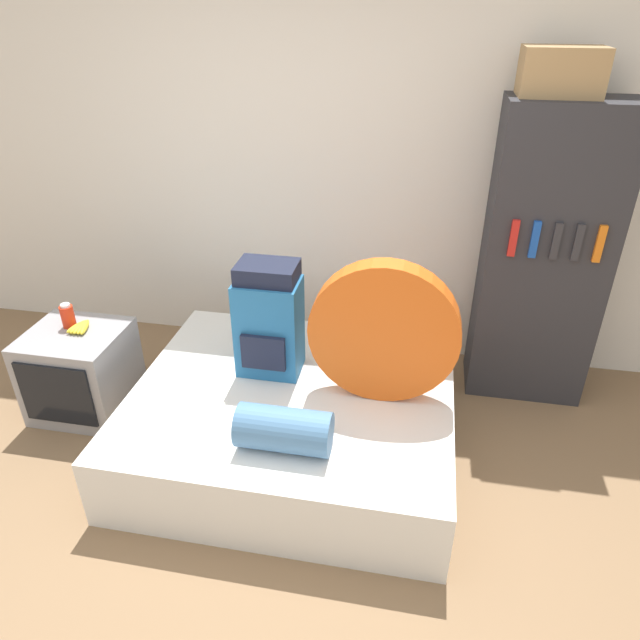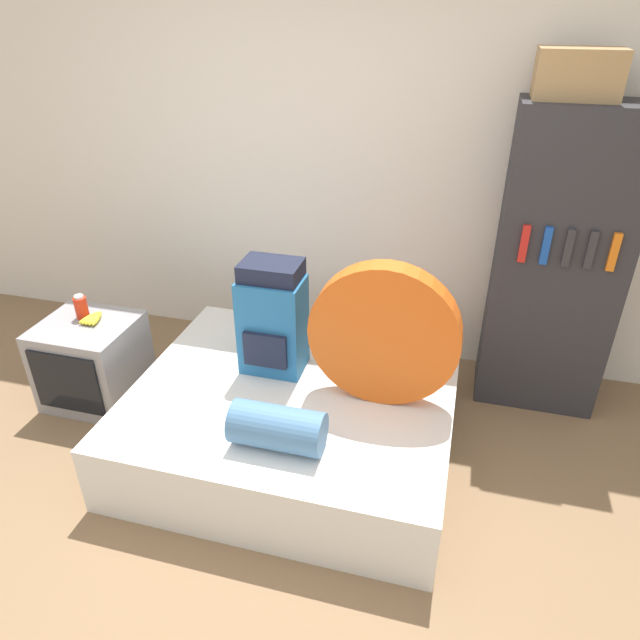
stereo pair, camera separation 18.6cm
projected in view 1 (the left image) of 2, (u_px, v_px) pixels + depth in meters
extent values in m
plane|color=#846647|center=(247.00, 572.00, 2.56)|extent=(16.00, 16.00, 0.00)
cube|color=white|center=(328.00, 167.00, 3.65)|extent=(8.00, 0.05, 2.60)
cube|color=white|center=(293.00, 418.00, 3.18)|extent=(1.72, 1.50, 0.40)
cube|color=#23669E|center=(269.00, 327.00, 3.13)|extent=(0.35, 0.25, 0.55)
cube|color=#191E33|center=(267.00, 272.00, 2.98)|extent=(0.32, 0.23, 0.10)
cube|color=#191E33|center=(263.00, 353.00, 3.05)|extent=(0.24, 0.03, 0.20)
cylinder|color=#E05B19|center=(384.00, 332.00, 2.87)|extent=(0.76, 0.13, 0.76)
cylinder|color=teal|center=(284.00, 430.00, 2.64)|extent=(0.44, 0.21, 0.21)
cube|color=#939399|center=(82.00, 371.00, 3.46)|extent=(0.55, 0.50, 0.54)
cube|color=black|center=(56.00, 395.00, 3.23)|extent=(0.44, 0.02, 0.39)
cylinder|color=red|center=(68.00, 317.00, 3.36)|extent=(0.08, 0.08, 0.13)
cylinder|color=white|center=(65.00, 305.00, 3.32)|extent=(0.05, 0.05, 0.02)
ellipsoid|color=yellow|center=(78.00, 326.00, 3.36)|extent=(0.08, 0.16, 0.04)
ellipsoid|color=yellow|center=(79.00, 327.00, 3.35)|extent=(0.06, 0.16, 0.04)
ellipsoid|color=yellow|center=(81.00, 327.00, 3.35)|extent=(0.04, 0.16, 0.04)
ellipsoid|color=yellow|center=(83.00, 327.00, 3.35)|extent=(0.06, 0.16, 0.04)
ellipsoid|color=yellow|center=(85.00, 327.00, 3.35)|extent=(0.08, 0.16, 0.04)
cube|color=#2D2D33|center=(544.00, 259.00, 3.37)|extent=(0.70, 0.39, 1.80)
cube|color=red|center=(513.00, 238.00, 3.13)|extent=(0.04, 0.02, 0.21)
cube|color=#194CB2|center=(535.00, 240.00, 3.11)|extent=(0.04, 0.02, 0.21)
cube|color=#2D2D33|center=(556.00, 241.00, 3.09)|extent=(0.04, 0.02, 0.21)
cube|color=#2D2D33|center=(578.00, 242.00, 3.08)|extent=(0.04, 0.02, 0.21)
cube|color=orange|center=(600.00, 244.00, 3.06)|extent=(0.04, 0.02, 0.21)
cube|color=#A88456|center=(561.00, 72.00, 2.90)|extent=(0.41, 0.26, 0.24)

